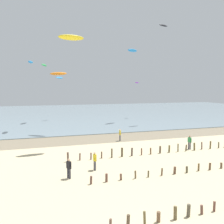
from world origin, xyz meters
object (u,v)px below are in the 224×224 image
(kite_aloft_7, at_px, (31,62))
(kite_aloft_1, at_px, (137,83))
(kite_aloft_0, at_px, (132,50))
(person_nearest_camera, at_px, (189,142))
(kite_aloft_6, at_px, (71,38))
(kite_aloft_5, at_px, (59,78))
(kite_aloft_8, at_px, (58,74))
(person_far_down_beach, at_px, (69,168))
(kite_aloft_3, at_px, (44,65))
(person_by_waterline, at_px, (120,135))
(kite_aloft_4, at_px, (163,25))
(person_left_flank, at_px, (95,160))

(kite_aloft_7, bearing_deg, kite_aloft_1, -60.43)
(kite_aloft_0, bearing_deg, person_nearest_camera, -131.37)
(kite_aloft_6, bearing_deg, kite_aloft_5, 78.68)
(kite_aloft_8, bearing_deg, person_nearest_camera, -11.15)
(person_far_down_beach, xyz_separation_m, kite_aloft_3, (0.26, 36.39, 11.46))
(person_by_waterline, distance_m, kite_aloft_4, 27.80)
(person_left_flank, height_order, kite_aloft_3, kite_aloft_3)
(kite_aloft_3, relative_size, kite_aloft_4, 1.16)
(person_left_flank, distance_m, kite_aloft_7, 27.28)
(kite_aloft_3, relative_size, kite_aloft_6, 0.89)
(kite_aloft_0, distance_m, kite_aloft_3, 19.32)
(person_left_flank, height_order, kite_aloft_8, kite_aloft_8)
(kite_aloft_4, distance_m, kite_aloft_5, 25.66)
(kite_aloft_7, xyz_separation_m, kite_aloft_8, (4.15, -4.75, -2.15))
(person_far_down_beach, relative_size, kite_aloft_6, 0.54)
(kite_aloft_3, xyz_separation_m, kite_aloft_4, (23.27, -9.61, 7.85))
(person_nearest_camera, height_order, kite_aloft_6, kite_aloft_6)
(kite_aloft_0, height_order, kite_aloft_8, kite_aloft_0)
(person_far_down_beach, relative_size, kite_aloft_1, 0.94)
(kite_aloft_1, xyz_separation_m, kite_aloft_5, (-18.75, 1.80, 1.07))
(kite_aloft_6, relative_size, kite_aloft_8, 1.02)
(person_far_down_beach, distance_m, kite_aloft_6, 16.49)
(person_far_down_beach, bearing_deg, kite_aloft_1, 59.11)
(person_by_waterline, height_order, kite_aloft_4, kite_aloft_4)
(kite_aloft_7, distance_m, kite_aloft_8, 6.66)
(person_by_waterline, xyz_separation_m, kite_aloft_7, (-11.74, 13.01, 11.03))
(kite_aloft_3, height_order, kite_aloft_6, kite_aloft_6)
(kite_aloft_0, xyz_separation_m, kite_aloft_6, (-16.57, -20.80, -2.02))
(kite_aloft_6, bearing_deg, person_left_flank, -94.10)
(person_left_flank, bearing_deg, kite_aloft_1, 61.16)
(kite_aloft_4, distance_m, kite_aloft_6, 27.84)
(kite_aloft_5, xyz_separation_m, kite_aloft_6, (-1.79, -29.11, 3.70))
(kite_aloft_3, height_order, kite_aloft_5, kite_aloft_3)
(person_far_down_beach, height_order, kite_aloft_3, kite_aloft_3)
(person_nearest_camera, xyz_separation_m, kite_aloft_7, (-18.23, 20.27, 11.03))
(kite_aloft_8, bearing_deg, person_far_down_beach, -57.60)
(person_nearest_camera, relative_size, person_by_waterline, 1.00)
(person_by_waterline, height_order, kite_aloft_5, kite_aloft_5)
(kite_aloft_3, distance_m, kite_aloft_5, 5.36)
(kite_aloft_6, bearing_deg, kite_aloft_3, 86.07)
(person_nearest_camera, relative_size, person_far_down_beach, 1.00)
(person_left_flank, distance_m, kite_aloft_6, 15.49)
(kite_aloft_4, xyz_separation_m, kite_aloft_8, (-21.97, -5.68, -10.42))
(person_far_down_beach, relative_size, kite_aloft_7, 0.69)
(kite_aloft_4, bearing_deg, kite_aloft_0, -62.89)
(kite_aloft_0, xyz_separation_m, kite_aloft_7, (-21.18, -5.35, -3.62))
(kite_aloft_4, bearing_deg, person_by_waterline, 23.09)
(person_by_waterline, bearing_deg, kite_aloft_6, -161.13)
(kite_aloft_0, relative_size, kite_aloft_4, 1.33)
(kite_aloft_4, xyz_separation_m, kite_aloft_7, (-26.11, -0.92, -8.27))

